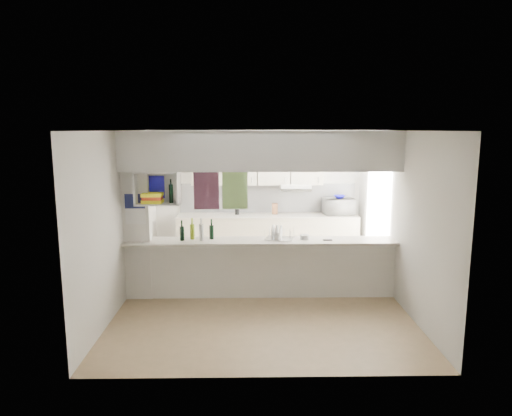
{
  "coord_description": "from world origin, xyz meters",
  "views": [
    {
      "loc": [
        -0.19,
        -6.89,
        2.62
      ],
      "look_at": [
        -0.06,
        0.5,
        1.34
      ],
      "focal_mm": 32.0,
      "sensor_mm": 36.0,
      "label": 1
    }
  ],
  "objects_px": {
    "microwave": "(339,206)",
    "bowl": "(339,197)",
    "dish_rack": "(279,233)",
    "wine_bottles": "(197,232)"
  },
  "relations": [
    {
      "from": "microwave",
      "to": "bowl",
      "type": "bearing_deg",
      "value": -120.4
    },
    {
      "from": "microwave",
      "to": "bowl",
      "type": "distance_m",
      "value": 0.2
    },
    {
      "from": "microwave",
      "to": "wine_bottles",
      "type": "distance_m",
      "value": 3.36
    },
    {
      "from": "microwave",
      "to": "bowl",
      "type": "height_order",
      "value": "bowl"
    },
    {
      "from": "microwave",
      "to": "bowl",
      "type": "relative_size",
      "value": 2.58
    },
    {
      "from": "bowl",
      "to": "dish_rack",
      "type": "height_order",
      "value": "bowl"
    },
    {
      "from": "microwave",
      "to": "wine_bottles",
      "type": "relative_size",
      "value": 1.15
    },
    {
      "from": "microwave",
      "to": "dish_rack",
      "type": "xyz_separation_m",
      "value": [
        -1.34,
        -2.07,
        -0.08
      ]
    },
    {
      "from": "dish_rack",
      "to": "wine_bottles",
      "type": "height_order",
      "value": "wine_bottles"
    },
    {
      "from": "dish_rack",
      "to": "wine_bottles",
      "type": "relative_size",
      "value": 0.96
    }
  ]
}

